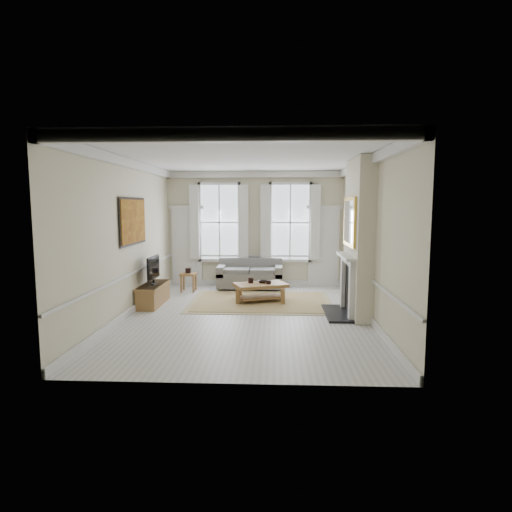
{
  "coord_description": "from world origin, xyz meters",
  "views": [
    {
      "loc": [
        0.63,
        -9.12,
        2.41
      ],
      "look_at": [
        0.18,
        0.57,
        1.25
      ],
      "focal_mm": 30.0,
      "sensor_mm": 36.0,
      "label": 1
    }
  ],
  "objects_px": {
    "tv_stand": "(153,294)",
    "side_table": "(188,277)",
    "coffee_table": "(261,287)",
    "sofa": "(250,276)"
  },
  "relations": [
    {
      "from": "coffee_table",
      "to": "tv_stand",
      "type": "distance_m",
      "value": 2.64
    },
    {
      "from": "sofa",
      "to": "side_table",
      "type": "height_order",
      "value": "sofa"
    },
    {
      "from": "sofa",
      "to": "tv_stand",
      "type": "relative_size",
      "value": 1.31
    },
    {
      "from": "coffee_table",
      "to": "tv_stand",
      "type": "xyz_separation_m",
      "value": [
        -2.6,
        -0.41,
        -0.14
      ]
    },
    {
      "from": "sofa",
      "to": "coffee_table",
      "type": "relative_size",
      "value": 1.29
    },
    {
      "from": "side_table",
      "to": "coffee_table",
      "type": "bearing_deg",
      "value": -31.14
    },
    {
      "from": "tv_stand",
      "to": "side_table",
      "type": "bearing_deg",
      "value": 72.59
    },
    {
      "from": "sofa",
      "to": "side_table",
      "type": "relative_size",
      "value": 3.59
    },
    {
      "from": "side_table",
      "to": "tv_stand",
      "type": "height_order",
      "value": "side_table"
    },
    {
      "from": "side_table",
      "to": "coffee_table",
      "type": "distance_m",
      "value": 2.43
    }
  ]
}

